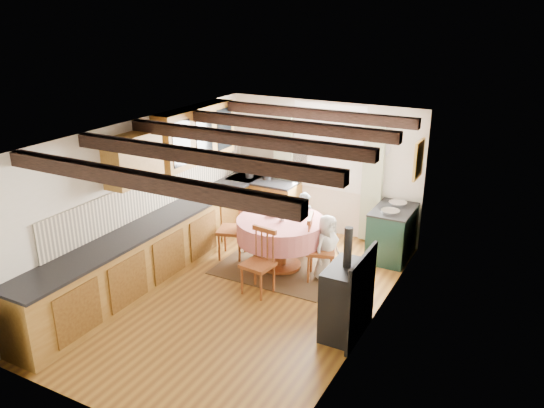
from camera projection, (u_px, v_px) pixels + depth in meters
The scene contains 40 objects.
floor at pixel (246, 296), 7.79m from camera, with size 3.60×5.50×0.00m, color olive.
ceiling at pixel (243, 132), 6.96m from camera, with size 3.60×5.50×0.00m, color white.
wall_back at pixel (323, 168), 9.65m from camera, with size 3.60×0.00×2.40m, color silver.
wall_front at pixel (96, 314), 5.09m from camera, with size 3.60×0.00×2.40m, color silver.
wall_left at pixel (142, 198), 8.16m from camera, with size 0.00×5.50×2.40m, color silver.
wall_right at pixel (372, 244), 6.58m from camera, with size 0.00×5.50×2.40m, color silver.
beam_a at pixel (139, 180), 5.33m from camera, with size 3.60×0.16×0.16m, color #36231B.
beam_b at pixel (198, 157), 6.16m from camera, with size 3.60×0.16×0.16m, color #36231B.
beam_c at pixel (243, 139), 6.99m from camera, with size 3.60×0.16×0.16m, color #36231B.
beam_d at pixel (278, 125), 7.82m from camera, with size 3.60×0.16×0.16m, color #36231B.
beam_e at pixel (307, 113), 8.65m from camera, with size 3.60×0.16×0.16m, color #36231B.
splash_left at pixel (156, 192), 8.40m from camera, with size 0.02×4.50×0.55m, color beige.
splash_back at pixel (273, 161), 10.07m from camera, with size 1.40×0.02×0.55m, color beige.
base_cabinet_left at pixel (162, 247), 8.29m from camera, with size 0.60×5.30×0.88m, color olive.
base_cabinet_back at pixel (264, 204), 10.13m from camera, with size 1.30×0.60×0.88m, color olive.
worktop_left at pixel (160, 220), 8.13m from camera, with size 0.64×5.30×0.04m, color black.
worktop_back at pixel (263, 181), 9.95m from camera, with size 1.30×0.64×0.04m, color black.
wall_cabinet_glass at pixel (196, 135), 8.82m from camera, with size 0.34×1.80×0.90m, color olive.
wall_cabinet_solid at pixel (133, 159), 7.60m from camera, with size 0.34×0.90×0.70m, color olive.
window_frame at pixel (329, 147), 9.46m from camera, with size 1.34×0.03×1.54m, color white.
window_pane at pixel (329, 147), 9.46m from camera, with size 1.20×0.01×1.40m, color white.
curtain_left at pixel (283, 169), 9.93m from camera, with size 0.35×0.10×2.10m, color #A3AA8D.
curtain_right at pixel (372, 183), 9.18m from camera, with size 0.35×0.10×2.10m, color #A3AA8D.
curtain_rod at pixel (328, 114), 9.18m from camera, with size 0.03×0.03×2.00m, color black.
wall_picture at pixel (419, 160), 8.33m from camera, with size 0.04×0.50×0.60m, color gold.
wall_plate at pixel (382, 148), 8.99m from camera, with size 0.30×0.30×0.02m, color silver.
rug at pixel (280, 267), 8.62m from camera, with size 1.89×1.47×0.01m, color #47361B.
dining_table at pixel (281, 244), 8.47m from camera, with size 1.37×1.37×0.83m, color #B55F5C, non-canonical shape.
chair_near at pixel (258, 262), 7.70m from camera, with size 0.42×0.44×0.97m, color #954B1B, non-canonical shape.
chair_left at pixel (232, 228), 8.82m from camera, with size 0.45×0.47×1.04m, color #954B1B, non-canonical shape.
chair_right at pixel (321, 248), 8.10m from camera, with size 0.44×0.46×1.03m, color #954B1B, non-canonical shape.
aga_range at pixel (392, 233), 8.83m from camera, with size 0.62×0.95×0.88m, color #142E25, non-canonical shape.
cast_iron_stove at pixel (346, 282), 6.65m from camera, with size 0.44×0.73×1.46m, color black, non-canonical shape.
child_far at pixel (304, 223), 8.97m from camera, with size 0.39×0.26×1.08m, color slate.
child_right at pixel (327, 248), 8.12m from camera, with size 0.50×0.33×1.02m, color silver.
bowl_a at pixel (299, 216), 8.39m from camera, with size 0.19×0.19×0.05m, color silver.
bowl_b at pixel (273, 214), 8.47m from camera, with size 0.19×0.19×0.06m, color silver.
cup at pixel (282, 218), 8.27m from camera, with size 0.11×0.11×0.10m, color silver.
canister_tall at pixel (249, 171), 10.02m from camera, with size 0.16×0.16×0.27m, color #262628.
canister_wide at pixel (267, 174), 9.93m from camera, with size 0.17×0.17×0.19m, color #262628.
Camera 1 is at (3.54, -5.87, 3.93)m, focal length 35.67 mm.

